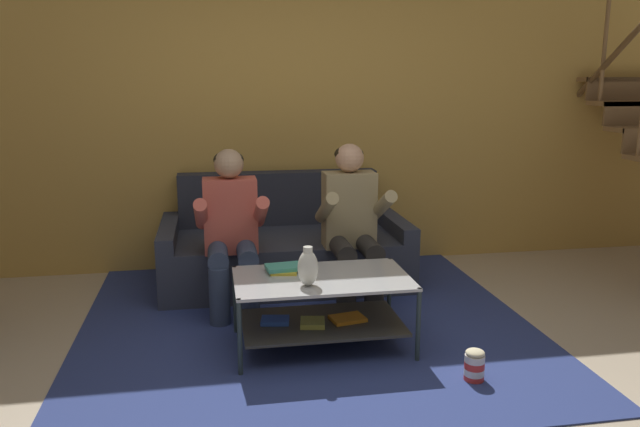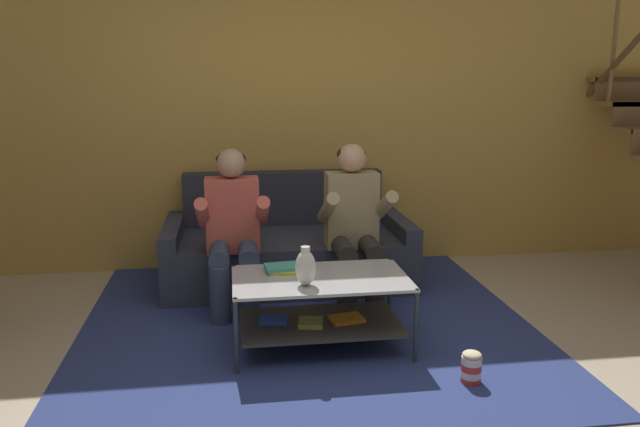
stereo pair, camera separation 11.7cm
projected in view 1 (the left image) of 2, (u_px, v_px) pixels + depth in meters
The scene contains 10 objects.
ground at pixel (338, 394), 3.31m from camera, with size 16.80×16.80×0.00m, color #C5B398.
back_partition at pixel (282, 100), 5.36m from camera, with size 8.40×0.12×2.90m, color gold.
couch at pixel (284, 249), 5.10m from camera, with size 1.95×0.99×0.86m.
person_seated_left at pixel (231, 226), 4.39m from camera, with size 0.50×0.58×1.15m.
person_seated_right at pixel (352, 219), 4.54m from camera, with size 0.50×0.58×1.17m.
coffee_table at pixel (321, 301), 3.83m from camera, with size 1.07×0.63×0.46m.
area_rug at pixel (303, 315), 4.40m from camera, with size 3.00×3.27×0.01m.
vase at pixel (308, 267), 3.62m from camera, with size 0.12×0.12×0.23m.
book_stack at pixel (284, 268), 3.89m from camera, with size 0.24×0.19×0.04m.
popcorn_tub at pixel (474, 365), 3.43m from camera, with size 0.11×0.11×0.19m.
Camera 1 is at (-0.62, -2.96, 1.65)m, focal length 35.00 mm.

